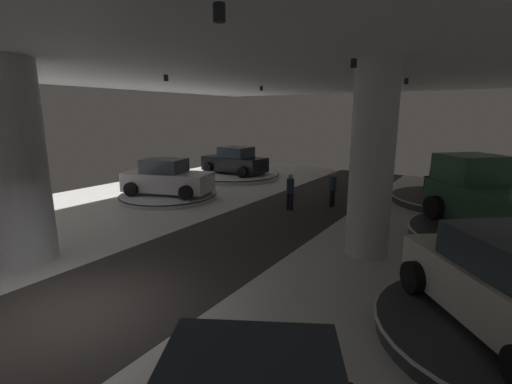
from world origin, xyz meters
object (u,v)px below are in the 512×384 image
Objects in this scene: visitor_walking_far at (290,190)px; display_platform_far_left at (169,196)px; visitor_walking_near at (333,187)px; column_left at (15,164)px; display_platform_far_right at (503,238)px; display_car_deep_left at (235,162)px; display_car_mid_right at (511,287)px; display_platform_mid_right at (505,335)px; display_car_far_left at (167,178)px; pickup_truck_far_right at (500,202)px; display_car_deep_right at (452,181)px; column_right at (372,162)px; display_platform_deep_left at (235,175)px; display_platform_deep_right at (450,200)px.

display_platform_far_left is at bearing -168.23° from visitor_walking_far.
visitor_walking_near is at bearing 49.21° from visitor_walking_far.
column_left reaches higher than display_platform_far_left.
display_platform_far_right is 15.36m from display_car_deep_left.
display_car_deep_left is at bearing 141.66° from display_car_mid_right.
display_platform_mid_right is at bearing -50.78° from display_car_mid_right.
display_car_deep_left reaches higher than display_car_far_left.
pickup_truck_far_right is 1.12× the size of display_platform_far_left.
display_car_deep_right is at bearing 27.82° from display_car_far_left.
display_car_mid_right is at bearing -88.96° from pickup_truck_far_right.
display_platform_far_left is (-13.60, 4.84, -0.97)m from display_car_mid_right.
pickup_truck_far_right is (11.20, 9.08, -1.44)m from column_left.
pickup_truck_far_right is 6.45m from display_platform_mid_right.
visitor_walking_near is 2.02m from visitor_walking_far.
visitor_walking_near and visitor_walking_far have the same top height.
display_platform_far_right is at bearing 5.25° from display_car_far_left.
display_car_deep_right reaches higher than display_platform_mid_right.
display_car_deep_right is at bearing 55.57° from column_left.
column_right is 5.56m from visitor_walking_far.
display_car_deep_left is 2.71× the size of visitor_walking_far.
display_car_far_left is 2.86× the size of visitor_walking_near.
display_platform_far_left is 2.96× the size of visitor_walking_far.
display_car_mid_right is 0.97× the size of display_car_far_left.
display_platform_deep_left is (-0.71, 6.49, -0.83)m from display_car_far_left.
display_platform_deep_right is 3.20× the size of visitor_walking_far.
display_platform_deep_left is at bearing 155.51° from visitor_walking_near.
pickup_truck_far_right reaches higher than display_platform_deep_right.
display_platform_far_left is 7.92m from visitor_walking_near.
display_platform_far_right is 6.11m from display_platform_mid_right.
display_car_deep_left is (-14.33, 11.34, 0.87)m from display_platform_mid_right.
display_platform_far_left is 1.06× the size of display_car_deep_right.
display_platform_deep_left is 3.68× the size of visitor_walking_near.
display_platform_far_right is (11.42, 8.85, -2.54)m from column_left.
visitor_walking_far reaches higher than display_platform_deep_right.
column_left reaches higher than display_platform_far_right.
display_car_deep_left is (0.03, -0.00, 0.89)m from display_platform_deep_left.
display_platform_deep_right is 1.18× the size of display_car_deep_left.
visitor_walking_near is (7.37, 2.79, 0.78)m from display_platform_far_left.
display_platform_far_left is 6.23m from visitor_walking_far.
pickup_truck_far_right is 1.16× the size of display_car_far_left.
display_car_far_left is at bearing -152.05° from display_platform_deep_right.
display_platform_deep_left is at bearing 160.64° from pickup_truck_far_right.
display_platform_far_right is at bearing -0.06° from visitor_walking_far.
column_left is 16.82m from display_car_deep_right.
display_car_deep_left is (-12.46, 0.28, -0.05)m from display_car_deep_right.
display_car_deep_right is 2.79× the size of visitor_walking_near.
column_right is 3.46× the size of visitor_walking_far.
column_right reaches higher than display_car_far_left.
display_car_deep_left is at bearing 160.60° from pickup_truck_far_right.
display_platform_mid_right is 0.91m from display_car_mid_right.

